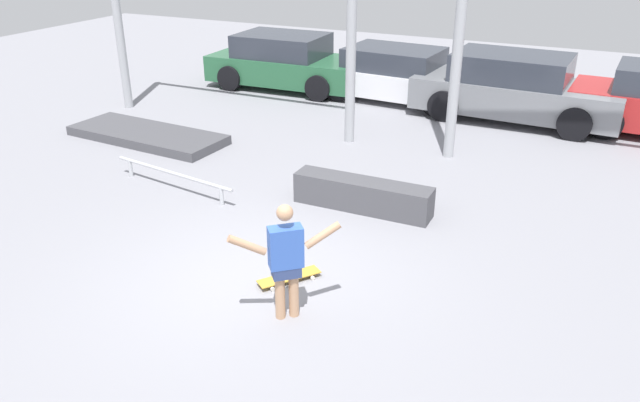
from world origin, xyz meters
name	(u,v)px	position (x,y,z in m)	size (l,w,h in m)	color
ground_plane	(257,280)	(0.00, 0.00, 0.00)	(36.00, 36.00, 0.00)	gray
skateboarder	(286,257)	(0.73, -0.52, 0.80)	(1.04, 0.92, 1.45)	tan
skateboard	(289,277)	(0.39, 0.16, 0.06)	(0.67, 0.80, 0.08)	gold
grind_box	(362,195)	(0.43, 2.59, 0.25)	(2.25, 0.45, 0.50)	#47474C
manual_pad	(147,135)	(-4.93, 3.82, 0.10)	(3.44, 1.25, 0.19)	#47474C
grind_rail	(173,175)	(-2.78, 1.91, 0.27)	(2.65, 0.46, 0.34)	#B7BABF
parked_car_green	(286,62)	(-4.34, 8.92, 0.69)	(4.22, 2.09, 1.43)	#28603D
parked_car_white	(398,75)	(-1.21, 9.03, 0.63)	(4.27, 2.16, 1.30)	white
parked_car_grey	(515,88)	(1.74, 8.58, 0.72)	(4.65, 2.17, 1.49)	slate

